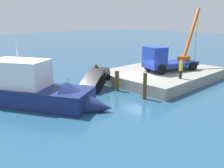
% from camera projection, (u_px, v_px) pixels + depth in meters
% --- Properties ---
extents(ground, '(200.00, 200.00, 0.00)m').
position_uv_depth(ground, '(139.00, 86.00, 24.25)').
color(ground, navy).
extents(dock, '(12.69, 9.23, 1.04)m').
position_uv_depth(dock, '(163.00, 74.00, 26.85)').
color(dock, gray).
rests_on(dock, ground).
extents(crane_truck, '(9.13, 3.94, 6.79)m').
position_uv_depth(crane_truck, '(166.00, 58.00, 25.73)').
color(crane_truck, navy).
rests_on(crane_truck, dock).
extents(dock_worker, '(0.34, 0.34, 1.77)m').
position_uv_depth(dock_worker, '(181.00, 69.00, 22.55)').
color(dock_worker, black).
rests_on(dock_worker, dock).
extents(salvaged_car, '(4.49, 3.38, 2.81)m').
position_uv_depth(salvaged_car, '(93.00, 83.00, 22.50)').
color(salvaged_car, black).
rests_on(salvaged_car, ground).
extents(moored_yacht, '(8.94, 12.21, 5.95)m').
position_uv_depth(moored_yacht, '(42.00, 96.00, 18.60)').
color(moored_yacht, navy).
rests_on(moored_yacht, ground).
extents(piling_near, '(0.29, 0.29, 2.15)m').
position_uv_depth(piling_near, '(96.00, 75.00, 24.11)').
color(piling_near, brown).
rests_on(piling_near, ground).
extents(piling_mid, '(0.40, 0.40, 1.88)m').
position_uv_depth(piling_mid, '(117.00, 81.00, 22.35)').
color(piling_mid, brown).
rests_on(piling_mid, ground).
extents(piling_far, '(0.33, 0.33, 2.23)m').
position_uv_depth(piling_far, '(145.00, 86.00, 19.92)').
color(piling_far, brown).
rests_on(piling_far, ground).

